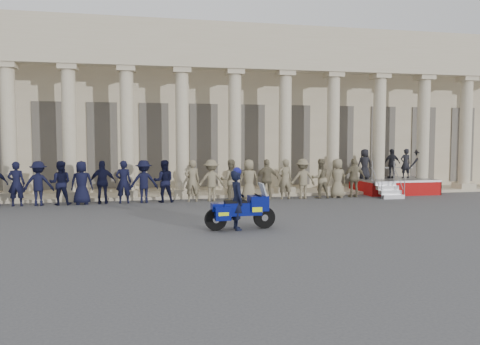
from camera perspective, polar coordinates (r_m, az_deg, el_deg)
name	(u,v)px	position (r m, az deg, el deg)	size (l,w,h in m)	color
ground	(243,227)	(15.44, 0.33, -6.61)	(90.00, 90.00, 0.00)	#424245
building	(194,113)	(29.80, -5.63, 7.22)	(40.00, 12.50, 9.00)	#BEAE8E
officer_rank	(130,182)	(21.54, -13.29, -1.11)	(22.85, 0.73, 1.93)	black
reviewing_stand	(393,170)	(26.28, 18.20, 0.34)	(4.10, 3.79, 2.36)	gray
motorcycle	(241,209)	(14.87, 0.11, -4.53)	(2.30, 0.95, 1.47)	black
rider	(237,199)	(14.79, -0.36, -3.23)	(0.48, 0.71, 1.99)	black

